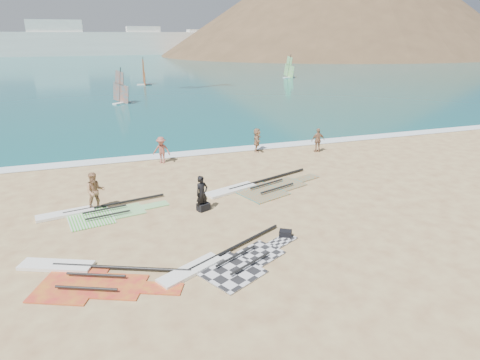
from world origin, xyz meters
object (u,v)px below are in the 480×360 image
object	(u,v)px
rig_orange	(258,187)
gear_bag_near	(203,207)
rig_green	(94,213)
beachgoer_mid	(162,150)
beachgoer_left	(95,191)
person_wetsuit	(202,194)
rig_grey	(225,263)
beachgoer_right	(257,140)
rig_red	(83,276)
beachgoer_back	(318,140)
gear_bag_far	(285,234)

from	to	relation	value
rig_orange	gear_bag_near	distance (m)	3.66
rig_green	beachgoer_mid	xyz separation A→B (m)	(3.86, 6.39, 0.75)
beachgoer_left	beachgoer_mid	size ratio (longest dim) A/B	1.07
person_wetsuit	rig_grey	bearing A→B (deg)	-113.76
person_wetsuit	beachgoer_mid	size ratio (longest dim) A/B	1.00
beachgoer_right	beachgoer_left	bearing A→B (deg)	146.27
person_wetsuit	beachgoer_left	distance (m)	4.65
rig_green	rig_red	world-z (taller)	rig_red
gear_bag_near	beachgoer_back	xyz separation A→B (m)	(9.30, 6.67, 0.62)
rig_orange	beachgoer_mid	world-z (taller)	beachgoer_mid
rig_green	beachgoer_back	xyz separation A→B (m)	(13.87, 5.55, 0.74)
rig_green	rig_orange	distance (m)	7.82
beachgoer_right	beachgoer_back	bearing A→B (deg)	-87.31
rig_grey	gear_bag_far	size ratio (longest dim) A/B	11.79
rig_green	beachgoer_right	xyz separation A→B (m)	(10.14, 6.95, 0.73)
rig_red	gear_bag_far	size ratio (longest dim) A/B	11.61
gear_bag_far	beachgoer_mid	world-z (taller)	beachgoer_mid
rig_red	beachgoer_mid	bearing A→B (deg)	93.17
beachgoer_left	beachgoer_back	world-z (taller)	beachgoer_left
beachgoer_back	person_wetsuit	bearing A→B (deg)	38.44
rig_red	beachgoer_right	xyz separation A→B (m)	(10.44, 11.88, 0.73)
rig_grey	rig_green	xyz separation A→B (m)	(-4.20, 5.64, -0.00)
person_wetsuit	beachgoer_mid	bearing A→B (deg)	75.03
rig_green	beachgoer_left	size ratio (longest dim) A/B	3.26
rig_grey	beachgoer_left	distance (m)	7.36
person_wetsuit	rig_green	bearing A→B (deg)	145.47
rig_grey	rig_green	distance (m)	7.03
beachgoer_right	gear_bag_near	bearing A→B (deg)	168.57
gear_bag_far	gear_bag_near	bearing A→B (deg)	124.75
gear_bag_near	rig_grey	bearing A→B (deg)	-94.60
beachgoer_back	beachgoer_right	world-z (taller)	beachgoer_back
person_wetsuit	rig_red	bearing A→B (deg)	-161.81
gear_bag_far	rig_red	bearing A→B (deg)	-176.88
rig_red	beachgoer_right	world-z (taller)	beachgoer_right
rig_orange	person_wetsuit	size ratio (longest dim) A/B	4.03
beachgoer_left	rig_green	bearing A→B (deg)	-116.18
rig_orange	gear_bag_far	xyz separation A→B (m)	(-0.86, -5.14, 0.09)
rig_orange	beachgoer_mid	distance (m)	7.04
rig_grey	person_wetsuit	world-z (taller)	person_wetsuit
beachgoer_left	person_wetsuit	bearing A→B (deg)	-28.57
rig_grey	rig_green	size ratio (longest dim) A/B	0.98
person_wetsuit	beachgoer_left	world-z (taller)	beachgoer_left
beachgoer_back	beachgoer_right	size ratio (longest dim) A/B	1.01
beachgoer_mid	beachgoer_back	distance (m)	10.05
rig_green	beachgoer_back	bearing A→B (deg)	11.47
gear_bag_near	gear_bag_far	world-z (taller)	gear_bag_near
rig_orange	beachgoer_mid	size ratio (longest dim) A/B	4.05
rig_red	rig_grey	bearing A→B (deg)	14.32
gear_bag_near	beachgoer_back	size ratio (longest dim) A/B	0.33
rig_red	gear_bag_far	world-z (taller)	gear_bag_far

